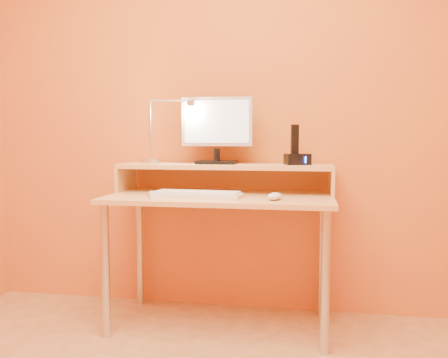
% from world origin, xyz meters
% --- Properties ---
extents(wall_back, '(3.00, 0.04, 2.50)m').
position_xyz_m(wall_back, '(0.00, 1.50, 1.25)').
color(wall_back, '#CD5A2E').
rests_on(wall_back, floor).
extents(desk_leg_fl, '(0.04, 0.04, 0.69)m').
position_xyz_m(desk_leg_fl, '(-0.55, 0.93, 0.35)').
color(desk_leg_fl, silver).
rests_on(desk_leg_fl, floor).
extents(desk_leg_fr, '(0.04, 0.04, 0.69)m').
position_xyz_m(desk_leg_fr, '(0.55, 0.93, 0.35)').
color(desk_leg_fr, silver).
rests_on(desk_leg_fr, floor).
extents(desk_leg_bl, '(0.04, 0.04, 0.69)m').
position_xyz_m(desk_leg_bl, '(-0.55, 1.43, 0.35)').
color(desk_leg_bl, silver).
rests_on(desk_leg_bl, floor).
extents(desk_leg_br, '(0.04, 0.04, 0.69)m').
position_xyz_m(desk_leg_br, '(0.55, 1.43, 0.35)').
color(desk_leg_br, silver).
rests_on(desk_leg_br, floor).
extents(desk_lower, '(1.20, 0.60, 0.02)m').
position_xyz_m(desk_lower, '(0.00, 1.18, 0.71)').
color(desk_lower, '#ECAA69').
rests_on(desk_lower, floor).
extents(shelf_riser_left, '(0.02, 0.30, 0.14)m').
position_xyz_m(shelf_riser_left, '(-0.59, 1.33, 0.79)').
color(shelf_riser_left, '#ECAA69').
rests_on(shelf_riser_left, desk_lower).
extents(shelf_riser_right, '(0.02, 0.30, 0.14)m').
position_xyz_m(shelf_riser_right, '(0.59, 1.33, 0.79)').
color(shelf_riser_right, '#ECAA69').
rests_on(shelf_riser_right, desk_lower).
extents(desk_shelf, '(1.20, 0.30, 0.02)m').
position_xyz_m(desk_shelf, '(0.00, 1.33, 0.87)').
color(desk_shelf, '#ECAA69').
rests_on(desk_shelf, desk_lower).
extents(monitor_foot, '(0.22, 0.16, 0.02)m').
position_xyz_m(monitor_foot, '(-0.05, 1.33, 0.89)').
color(monitor_foot, black).
rests_on(monitor_foot, desk_shelf).
extents(monitor_neck, '(0.04, 0.04, 0.07)m').
position_xyz_m(monitor_neck, '(-0.05, 1.33, 0.93)').
color(monitor_neck, black).
rests_on(monitor_neck, monitor_foot).
extents(monitor_panel, '(0.40, 0.04, 0.27)m').
position_xyz_m(monitor_panel, '(-0.05, 1.34, 1.12)').
color(monitor_panel, '#B8B8BE').
rests_on(monitor_panel, monitor_neck).
extents(monitor_back, '(0.36, 0.02, 0.23)m').
position_xyz_m(monitor_back, '(-0.05, 1.36, 1.12)').
color(monitor_back, black).
rests_on(monitor_back, monitor_panel).
extents(monitor_screen, '(0.37, 0.01, 0.24)m').
position_xyz_m(monitor_screen, '(-0.05, 1.32, 1.12)').
color(monitor_screen, silver).
rests_on(monitor_screen, monitor_panel).
extents(lamp_base, '(0.10, 0.10, 0.02)m').
position_xyz_m(lamp_base, '(-0.43, 1.30, 0.89)').
color(lamp_base, silver).
rests_on(lamp_base, desk_shelf).
extents(lamp_post, '(0.01, 0.01, 0.33)m').
position_xyz_m(lamp_post, '(-0.43, 1.30, 1.07)').
color(lamp_post, silver).
rests_on(lamp_post, lamp_base).
extents(lamp_arm, '(0.24, 0.01, 0.01)m').
position_xyz_m(lamp_arm, '(-0.31, 1.30, 1.24)').
color(lamp_arm, silver).
rests_on(lamp_arm, lamp_post).
extents(lamp_head, '(0.04, 0.04, 0.03)m').
position_xyz_m(lamp_head, '(-0.19, 1.30, 1.22)').
color(lamp_head, silver).
rests_on(lamp_head, lamp_arm).
extents(lamp_bulb, '(0.03, 0.03, 0.00)m').
position_xyz_m(lamp_bulb, '(-0.19, 1.30, 1.20)').
color(lamp_bulb, '#FFEAC6').
rests_on(lamp_bulb, lamp_head).
extents(phone_dock, '(0.15, 0.13, 0.06)m').
position_xyz_m(phone_dock, '(0.40, 1.33, 0.91)').
color(phone_dock, black).
rests_on(phone_dock, desk_shelf).
extents(phone_handset, '(0.05, 0.04, 0.16)m').
position_xyz_m(phone_handset, '(0.39, 1.33, 1.02)').
color(phone_handset, black).
rests_on(phone_handset, phone_dock).
extents(phone_led, '(0.01, 0.00, 0.04)m').
position_xyz_m(phone_led, '(0.45, 1.28, 0.91)').
color(phone_led, blue).
rests_on(phone_led, phone_dock).
extents(keyboard, '(0.47, 0.18, 0.02)m').
position_xyz_m(keyboard, '(-0.10, 1.07, 0.73)').
color(keyboard, silver).
rests_on(keyboard, desk_lower).
extents(mouse, '(0.10, 0.13, 0.04)m').
position_xyz_m(mouse, '(0.30, 1.03, 0.74)').
color(mouse, silver).
rests_on(mouse, desk_lower).
extents(remote_control, '(0.11, 0.18, 0.02)m').
position_xyz_m(remote_control, '(-0.33, 1.05, 0.73)').
color(remote_control, silver).
rests_on(remote_control, desk_lower).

